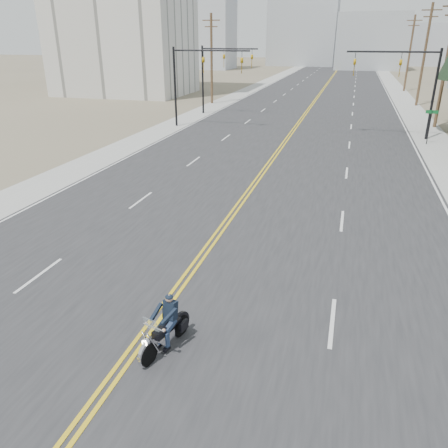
% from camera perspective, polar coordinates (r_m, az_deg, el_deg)
% --- Properties ---
extents(ground_plane, '(400.00, 400.00, 0.00)m').
position_cam_1_polar(ground_plane, '(11.45, -14.80, -19.63)').
color(ground_plane, '#776D56').
rests_on(ground_plane, ground).
extents(road, '(20.00, 200.00, 0.01)m').
position_cam_1_polar(road, '(77.55, 12.87, 16.83)').
color(road, '#303033').
rests_on(road, ground).
extents(sidewalk_left, '(3.00, 200.00, 0.01)m').
position_cam_1_polar(sidewalk_left, '(79.11, 4.16, 17.43)').
color(sidewalk_left, '#A5A5A0').
rests_on(sidewalk_left, ground).
extents(sidewalk_right, '(3.00, 200.00, 0.01)m').
position_cam_1_polar(sidewalk_right, '(77.68, 21.66, 15.85)').
color(sidewalk_right, '#A5A5A0').
rests_on(sidewalk_right, ground).
extents(traffic_mast_left, '(7.10, 0.26, 7.00)m').
position_cam_1_polar(traffic_mast_left, '(41.50, -3.76, 19.26)').
color(traffic_mast_left, black).
rests_on(traffic_mast_left, ground).
extents(traffic_mast_right, '(7.10, 0.26, 7.00)m').
position_cam_1_polar(traffic_mast_right, '(39.33, 23.04, 17.39)').
color(traffic_mast_right, black).
rests_on(traffic_mast_right, ground).
extents(traffic_mast_far, '(6.10, 0.26, 7.00)m').
position_cam_1_polar(traffic_mast_far, '(49.20, -0.85, 19.80)').
color(traffic_mast_far, black).
rests_on(traffic_mast_far, ground).
extents(street_sign, '(0.90, 0.06, 2.62)m').
position_cam_1_polar(street_sign, '(37.94, 25.36, 12.05)').
color(street_sign, black).
rests_on(street_sign, ground).
extents(utility_pole_c, '(2.20, 0.30, 11.00)m').
position_cam_1_polar(utility_pole_c, '(45.70, 27.05, 18.31)').
color(utility_pole_c, brown).
rests_on(utility_pole_c, ground).
extents(utility_pole_d, '(2.20, 0.30, 11.50)m').
position_cam_1_polar(utility_pole_d, '(60.53, 24.73, 19.52)').
color(utility_pole_d, brown).
rests_on(utility_pole_d, ground).
extents(utility_pole_e, '(2.20, 0.30, 11.00)m').
position_cam_1_polar(utility_pole_e, '(77.42, 23.09, 19.92)').
color(utility_pole_e, brown).
rests_on(utility_pole_e, ground).
extents(utility_pole_left, '(2.20, 0.30, 10.50)m').
position_cam_1_polar(utility_pole_left, '(57.74, -1.64, 20.87)').
color(utility_pole_left, brown).
rests_on(utility_pole_left, ground).
extents(haze_bldg_a, '(14.00, 12.00, 22.00)m').
position_cam_1_polar(haze_bldg_a, '(128.42, -2.31, 24.50)').
color(haze_bldg_a, '#B7BCC6').
rests_on(haze_bldg_a, ground).
extents(haze_bldg_b, '(18.00, 14.00, 14.00)m').
position_cam_1_polar(haze_bldg_b, '(132.06, 18.71, 21.64)').
color(haze_bldg_b, '#ADB2B7').
rests_on(haze_bldg_b, ground).
extents(haze_bldg_d, '(20.00, 15.00, 26.00)m').
position_cam_1_polar(haze_bldg_d, '(148.09, 10.40, 24.75)').
color(haze_bldg_d, '#ADB2B7').
rests_on(haze_bldg_d, ground).
extents(haze_bldg_e, '(14.00, 14.00, 12.00)m').
position_cam_1_polar(haze_bldg_e, '(158.32, 24.97, 20.46)').
color(haze_bldg_e, '#B7BCC6').
rests_on(haze_bldg_e, ground).
extents(haze_bldg_f, '(12.00, 12.00, 16.00)m').
position_cam_1_polar(haze_bldg_f, '(147.61, -6.34, 23.03)').
color(haze_bldg_f, '#ADB2B7').
rests_on(haze_bldg_f, ground).
extents(motorcyclist, '(1.30, 2.11, 1.53)m').
position_cam_1_polar(motorcyclist, '(11.75, -7.80, -12.91)').
color(motorcyclist, black).
rests_on(motorcyclist, ground).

